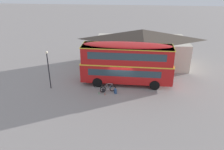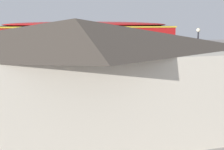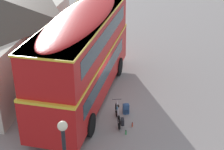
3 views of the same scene
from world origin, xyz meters
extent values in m
plane|color=gray|center=(0.00, 0.00, 0.00)|extent=(120.00, 120.00, 0.00)
cylinder|color=black|center=(3.76, 1.78, 0.55)|extent=(1.11, 0.31, 1.10)
cylinder|color=black|center=(3.70, -0.60, 0.55)|extent=(1.11, 0.31, 1.10)
cylinder|color=black|center=(-2.53, 1.93, 0.55)|extent=(1.11, 0.31, 1.10)
cylinder|color=black|center=(-2.59, -0.45, 0.55)|extent=(1.11, 0.31, 1.10)
cube|color=red|center=(0.58, 0.66, 1.52)|extent=(10.20, 2.74, 2.10)
cube|color=yellow|center=(0.58, 0.66, 2.60)|extent=(10.22, 2.76, 0.12)
cube|color=red|center=(0.58, 0.66, 3.58)|extent=(9.90, 2.68, 1.90)
ellipsoid|color=red|center=(0.58, 0.66, 4.61)|extent=(9.69, 2.63, 0.36)
cube|color=#2D424C|center=(5.63, 0.54, 1.77)|extent=(0.11, 2.05, 0.90)
cube|color=black|center=(5.50, 0.55, 4.10)|extent=(0.09, 1.38, 0.44)
cube|color=#2D424C|center=(0.35, -0.57, 1.82)|extent=(7.91, 0.23, 0.76)
cube|color=#2D424C|center=(0.55, -0.55, 3.73)|extent=(8.32, 0.24, 0.80)
cube|color=#2D424C|center=(0.41, 1.91, 1.82)|extent=(7.91, 0.23, 0.76)
cube|color=#2D424C|center=(0.61, 1.88, 3.73)|extent=(8.32, 0.24, 0.80)
cube|color=yellow|center=(0.58, 0.66, 4.49)|extent=(10.00, 2.77, 0.08)
torus|color=black|center=(-0.81, -1.34, 0.34)|extent=(0.67, 0.28, 0.68)
torus|color=black|center=(-1.84, -1.66, 0.34)|extent=(0.67, 0.28, 0.68)
cylinder|color=#B2B2B7|center=(-0.81, -1.34, 0.34)|extent=(0.08, 0.11, 0.05)
cylinder|color=#B2B2B7|center=(-1.84, -1.66, 0.34)|extent=(0.08, 0.11, 0.05)
cylinder|color=#B7B7BC|center=(-1.09, -1.43, 0.61)|extent=(0.48, 0.18, 0.69)
cylinder|color=#B7B7BC|center=(-1.16, -1.45, 0.96)|extent=(0.58, 0.21, 0.07)
cylinder|color=#B7B7BC|center=(-1.38, -1.52, 0.63)|extent=(0.18, 0.09, 0.71)
cylinder|color=#B7B7BC|center=(-1.58, -1.58, 0.31)|extent=(0.55, 0.19, 0.09)
cylinder|color=#B7B7BC|center=(-1.64, -1.60, 0.66)|extent=(0.43, 0.16, 0.65)
cylinder|color=#B7B7BC|center=(-0.84, -1.35, 0.64)|extent=(0.10, 0.06, 0.61)
cylinder|color=black|center=(-0.87, -1.36, 1.00)|extent=(0.16, 0.45, 0.03)
ellipsoid|color=black|center=(-1.46, -1.55, 1.01)|extent=(0.28, 0.17, 0.06)
cube|color=black|center=(-1.78, -1.81, 0.36)|extent=(0.31, 0.22, 0.32)
cylinder|color=#338CBF|center=(-1.09, -1.43, 0.61)|extent=(0.07, 0.07, 0.18)
cube|color=#2D4C7A|center=(-0.51, -1.77, 0.26)|extent=(0.33, 0.37, 0.53)
ellipsoid|color=#2D4C7A|center=(-0.51, -1.77, 0.53)|extent=(0.31, 0.35, 0.10)
cube|color=navy|center=(-0.63, -1.81, 0.18)|extent=(0.11, 0.21, 0.18)
cylinder|color=black|center=(-0.36, -1.80, 0.26)|extent=(0.05, 0.05, 0.42)
cylinder|color=black|center=(-0.42, -1.64, 0.26)|extent=(0.05, 0.05, 0.42)
cylinder|color=#D84C33|center=(-1.57, -2.25, 0.11)|extent=(0.07, 0.07, 0.22)
cylinder|color=black|center=(-1.57, -2.25, 0.23)|extent=(0.04, 0.04, 0.03)
cylinder|color=green|center=(-2.23, -2.06, 0.11)|extent=(0.07, 0.07, 0.22)
cylinder|color=black|center=(-2.23, -2.06, 0.23)|extent=(0.04, 0.04, 0.03)
cube|color=#3D2319|center=(2.54, 3.69, 1.05)|extent=(1.10, 0.09, 2.10)
cube|color=#2D424C|center=(-0.41, 3.55, 1.95)|extent=(1.10, 0.09, 0.90)
cube|color=#2D424C|center=(5.49, 3.83, 1.95)|extent=(1.10, 0.09, 0.90)
sphere|color=#F2E5BF|center=(-7.73, -1.20, 4.20)|extent=(0.28, 0.28, 0.28)
camera|label=1|loc=(0.93, -23.38, 12.35)|focal=37.37mm
camera|label=2|loc=(4.65, 19.43, 4.74)|focal=52.45mm
camera|label=3|loc=(-14.71, -4.00, 9.51)|focal=54.22mm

